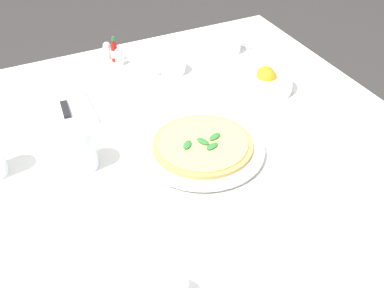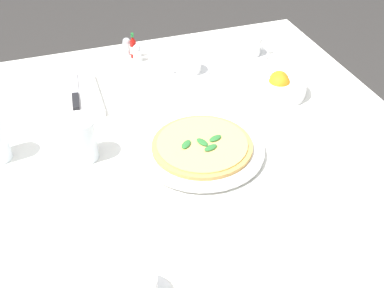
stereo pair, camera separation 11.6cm
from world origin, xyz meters
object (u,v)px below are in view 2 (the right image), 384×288
at_px(coffee_cup_right_edge, 249,47).
at_px(napkin_folded, 76,97).
at_px(salt_shaker, 127,47).
at_px(pizza, 202,145).
at_px(water_glass_far_right, 82,142).
at_px(citrus_bowl, 279,86).
at_px(coffee_cup_far_left, 188,66).
at_px(pizza_plate, 202,150).
at_px(hot_sauce_bottle, 132,48).
at_px(pepper_shaker, 137,54).
at_px(dinner_knife, 75,92).

xyz_separation_m(coffee_cup_right_edge, napkin_folded, (-0.09, 0.57, -0.02)).
bearing_deg(coffee_cup_right_edge, salt_shaker, 69.82).
relative_size(pizza, coffee_cup_right_edge, 1.85).
height_order(pizza, coffee_cup_right_edge, coffee_cup_right_edge).
height_order(water_glass_far_right, salt_shaker, water_glass_far_right).
bearing_deg(coffee_cup_right_edge, citrus_bowl, 176.42).
bearing_deg(coffee_cup_far_left, citrus_bowl, -133.79).
relative_size(coffee_cup_far_left, citrus_bowl, 0.88).
height_order(pizza_plate, salt_shaker, salt_shaker).
distance_m(water_glass_far_right, citrus_bowl, 0.58).
bearing_deg(hot_sauce_bottle, water_glass_far_right, 153.21).
bearing_deg(citrus_bowl, hot_sauce_bottle, 44.32).
xyz_separation_m(coffee_cup_far_left, hot_sauce_bottle, (0.15, 0.14, 0.01)).
height_order(pizza_plate, water_glass_far_right, water_glass_far_right).
distance_m(coffee_cup_far_left, water_glass_far_right, 0.47).
xyz_separation_m(water_glass_far_right, pepper_shaker, (0.43, -0.24, -0.02)).
bearing_deg(salt_shaker, pizza_plate, -174.50).
height_order(dinner_knife, hot_sauce_bottle, hot_sauce_bottle).
xyz_separation_m(salt_shaker, pepper_shaker, (-0.06, -0.02, 0.00)).
bearing_deg(pizza_plate, citrus_bowl, -58.50).
xyz_separation_m(pizza, hot_sauce_bottle, (0.53, 0.04, 0.01)).
relative_size(napkin_folded, hot_sauce_bottle, 2.69).
distance_m(coffee_cup_far_left, napkin_folded, 0.35).
relative_size(dinner_knife, pepper_shaker, 3.48).
height_order(pizza_plate, coffee_cup_far_left, coffee_cup_far_left).
bearing_deg(coffee_cup_far_left, pizza, 166.51).
height_order(dinner_knife, pepper_shaker, pepper_shaker).
bearing_deg(hot_sauce_bottle, salt_shaker, 19.65).
bearing_deg(hot_sauce_bottle, napkin_folded, 132.69).
bearing_deg(pizza_plate, coffee_cup_right_edge, -36.33).
relative_size(dinner_knife, hot_sauce_bottle, 2.36).
bearing_deg(water_glass_far_right, pepper_shaker, -29.32).
distance_m(water_glass_far_right, napkin_folded, 0.26).
height_order(water_glass_far_right, citrus_bowl, water_glass_far_right).
bearing_deg(water_glass_far_right, salt_shaker, -24.45).
distance_m(hot_sauce_bottle, pepper_shaker, 0.03).
height_order(napkin_folded, citrus_bowl, citrus_bowl).
relative_size(coffee_cup_far_left, dinner_knife, 0.68).
bearing_deg(pepper_shaker, coffee_cup_right_edge, -102.80).
xyz_separation_m(coffee_cup_right_edge, citrus_bowl, (-0.24, 0.02, -0.00)).
distance_m(coffee_cup_right_edge, pepper_shaker, 0.36).
bearing_deg(pizza_plate, dinner_knife, 36.38).
bearing_deg(pizza_plate, salt_shaker, 5.50).
height_order(napkin_folded, pepper_shaker, pepper_shaker).
height_order(coffee_cup_right_edge, water_glass_far_right, water_glass_far_right).
height_order(pizza, dinner_knife, pizza).
distance_m(pizza_plate, water_glass_far_right, 0.29).
xyz_separation_m(dinner_knife, citrus_bowl, (-0.16, -0.55, 0.00)).
bearing_deg(coffee_cup_far_left, coffee_cup_right_edge, -78.48).
distance_m(pizza, citrus_bowl, 0.35).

